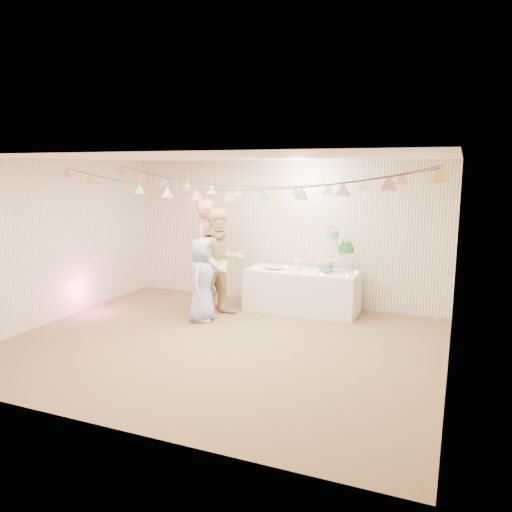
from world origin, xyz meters
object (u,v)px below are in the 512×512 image
at_px(person_adult_a, 210,256).
at_px(person_adult_b, 221,263).
at_px(table, 302,291).
at_px(cake_stand, 335,249).
at_px(person_child, 202,280).

relative_size(person_adult_a, person_adult_b, 1.07).
relative_size(table, cake_stand, 2.63).
height_order(table, person_child, person_child).
xyz_separation_m(table, person_child, (-1.33, -1.14, 0.32)).
height_order(cake_stand, person_adult_b, person_adult_b).
relative_size(person_adult_a, person_child, 1.43).
height_order(table, person_adult_b, person_adult_b).
xyz_separation_m(cake_stand, person_adult_b, (-1.72, -0.81, -0.21)).
distance_m(table, person_adult_b, 1.50).
xyz_separation_m(table, cake_stand, (0.55, 0.05, 0.76)).
bearing_deg(person_child, table, -55.68).
bearing_deg(person_child, person_adult_a, 7.39).
bearing_deg(person_adult_b, cake_stand, -29.70).
xyz_separation_m(person_adult_a, person_child, (0.14, -0.57, -0.29)).
relative_size(table, person_adult_b, 1.06).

